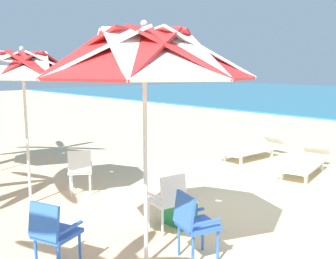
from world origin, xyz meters
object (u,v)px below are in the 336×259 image
object	(u,v)px
plastic_chair_1	(53,231)
beach_umbrella_0	(144,57)
plastic_chair_3	(80,168)
sun_lounger_1	(306,161)
sun_lounger_2	(254,148)
plastic_chair_2	(168,198)
plastic_chair_0	(194,222)
beach_umbrella_1	(23,68)
cooler_box	(179,211)

from	to	relation	value
plastic_chair_1	beach_umbrella_0	bearing A→B (deg)	56.70
plastic_chair_1	plastic_chair_3	distance (m)	2.78
sun_lounger_1	sun_lounger_2	xyz separation A→B (m)	(-1.65, 0.38, 0.00)
plastic_chair_1	plastic_chair_3	xyz separation A→B (m)	(-2.27, 1.62, 0.00)
sun_lounger_1	plastic_chair_2	bearing A→B (deg)	-87.71
plastic_chair_1	sun_lounger_1	size ratio (longest dim) A/B	0.39
plastic_chair_0	sun_lounger_1	xyz separation A→B (m)	(-1.00, 4.73, -0.22)
plastic_chair_1	plastic_chair_2	size ratio (longest dim) A/B	1.00
plastic_chair_2	sun_lounger_1	bearing A→B (deg)	92.29
plastic_chair_0	beach_umbrella_1	world-z (taller)	beach_umbrella_1
plastic_chair_3	beach_umbrella_1	bearing A→B (deg)	-98.08
plastic_chair_1	sun_lounger_1	distance (m)	6.13
sun_lounger_1	sun_lounger_2	world-z (taller)	same
beach_umbrella_1	sun_lounger_1	bearing A→B (deg)	66.99
plastic_chair_3	cooler_box	bearing A→B (deg)	9.98
beach_umbrella_0	plastic_chair_2	bearing A→B (deg)	121.60
sun_lounger_1	beach_umbrella_1	bearing A→B (deg)	-113.01
plastic_chair_2	sun_lounger_1	size ratio (longest dim) A/B	0.39
beach_umbrella_1	sun_lounger_2	size ratio (longest dim) A/B	1.25
plastic_chair_3	cooler_box	world-z (taller)	plastic_chair_3
sun_lounger_2	cooler_box	world-z (taller)	sun_lounger_2
sun_lounger_1	plastic_chair_1	bearing A→B (deg)	-89.15
plastic_chair_0	sun_lounger_2	distance (m)	5.76
beach_umbrella_1	plastic_chair_0	bearing A→B (deg)	11.83
beach_umbrella_1	plastic_chair_3	world-z (taller)	beach_umbrella_1
plastic_chair_0	plastic_chair_3	world-z (taller)	same
plastic_chair_1	plastic_chair_3	size ratio (longest dim) A/B	1.00
plastic_chair_0	sun_lounger_2	xyz separation A→B (m)	(-2.65, 5.11, -0.22)
beach_umbrella_0	sun_lounger_1	xyz separation A→B (m)	(-0.68, 5.23, -2.20)
plastic_chair_3	sun_lounger_1	bearing A→B (deg)	64.25
plastic_chair_0	sun_lounger_1	distance (m)	4.84
beach_umbrella_0	plastic_chair_3	size ratio (longest dim) A/B	3.32
sun_lounger_1	cooler_box	distance (m)	4.11
sun_lounger_1	cooler_box	bearing A→B (deg)	-88.60
plastic_chair_2	plastic_chair_1	bearing A→B (deg)	-92.81
plastic_chair_3	cooler_box	size ratio (longest dim) A/B	1.73
sun_lounger_1	cooler_box	size ratio (longest dim) A/B	4.45
plastic_chair_3	beach_umbrella_0	bearing A→B (deg)	-14.09
plastic_chair_3	sun_lounger_1	xyz separation A→B (m)	(2.17, 4.51, -0.22)
plastic_chair_1	plastic_chair_3	world-z (taller)	same
plastic_chair_0	sun_lounger_2	bearing A→B (deg)	117.41
plastic_chair_0	plastic_chair_1	size ratio (longest dim) A/B	1.00
plastic_chair_0	sun_lounger_1	world-z (taller)	plastic_chair_0
plastic_chair_3	sun_lounger_2	size ratio (longest dim) A/B	0.40
beach_umbrella_0	cooler_box	bearing A→B (deg)	117.52
beach_umbrella_0	plastic_chair_0	xyz separation A→B (m)	(0.32, 0.49, -1.98)
plastic_chair_2	cooler_box	size ratio (longest dim) A/B	1.73
beach_umbrella_0	plastic_chair_1	xyz separation A→B (m)	(-0.59, -0.90, -1.98)
plastic_chair_1	sun_lounger_1	bearing A→B (deg)	90.85
cooler_box	sun_lounger_1	bearing A→B (deg)	91.40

